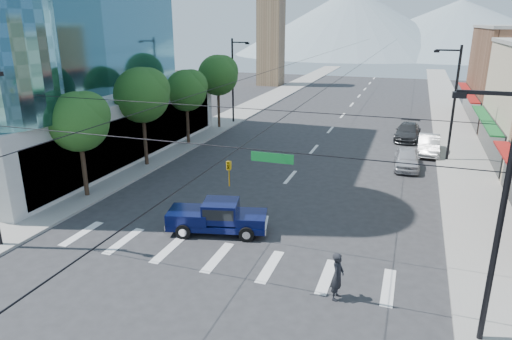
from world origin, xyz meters
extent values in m
plane|color=#28282B|center=(0.00, 0.00, 0.00)|extent=(160.00, 160.00, 0.00)
cube|color=gray|center=(-12.00, 40.00, 0.07)|extent=(4.00, 120.00, 0.15)
cube|color=gray|center=(12.00, 40.00, 0.07)|extent=(4.00, 120.00, 0.15)
cube|color=#B7B7B2|center=(-26.50, 14.00, 2.50)|extent=(29.00, 26.00, 5.00)
cube|color=#8C6B4C|center=(-16.50, 62.00, 9.00)|extent=(4.00, 4.00, 18.00)
cone|color=gray|center=(-15.00, 150.00, 11.00)|extent=(80.00, 80.00, 22.00)
cone|color=gray|center=(20.00, 160.00, 9.00)|extent=(90.00, 90.00, 18.00)
cylinder|color=black|center=(-11.20, 6.00, 2.27)|extent=(0.28, 0.28, 4.55)
sphere|color=#1E4617|center=(-11.20, 6.00, 4.88)|extent=(3.64, 3.64, 3.64)
sphere|color=#1E4617|center=(-10.80, 6.30, 5.28)|extent=(2.86, 2.86, 2.86)
cylinder|color=black|center=(-11.20, 13.00, 2.55)|extent=(0.28, 0.28, 5.11)
sphere|color=#1E4617|center=(-11.20, 13.00, 5.47)|extent=(4.09, 4.09, 4.09)
sphere|color=#1E4617|center=(-10.80, 13.30, 5.88)|extent=(3.21, 3.21, 3.21)
cylinder|color=black|center=(-11.20, 20.00, 2.27)|extent=(0.28, 0.28, 4.55)
sphere|color=#1E4617|center=(-11.20, 20.00, 4.88)|extent=(3.64, 3.64, 3.64)
sphere|color=#1E4617|center=(-10.80, 20.30, 5.28)|extent=(2.86, 2.86, 2.86)
cylinder|color=black|center=(-11.20, 27.00, 2.55)|extent=(0.28, 0.28, 5.11)
sphere|color=#1E4617|center=(-11.20, 27.00, 5.47)|extent=(4.09, 4.09, 4.09)
sphere|color=#1E4617|center=(-10.80, 27.30, 5.88)|extent=(3.21, 3.21, 3.21)
cylinder|color=black|center=(10.80, -1.00, 4.50)|extent=(0.20, 0.20, 9.00)
cylinder|color=black|center=(0.00, -1.00, 6.20)|extent=(21.60, 0.04, 0.04)
imported|color=gold|center=(1.50, -1.00, 5.15)|extent=(0.16, 0.20, 1.00)
cube|color=#0C6626|center=(3.20, -1.00, 5.95)|extent=(1.60, 0.06, 0.35)
cylinder|color=black|center=(-10.80, 30.00, 4.50)|extent=(0.20, 0.20, 9.00)
cube|color=black|center=(-9.90, 30.00, 8.60)|extent=(1.80, 0.12, 0.12)
cube|color=black|center=(-9.10, 30.00, 8.50)|extent=(0.40, 0.25, 0.18)
cylinder|color=black|center=(10.80, 22.00, 4.50)|extent=(0.20, 0.20, 9.00)
cube|color=black|center=(9.90, 22.00, 8.60)|extent=(1.80, 0.12, 0.12)
cube|color=black|center=(9.10, 22.00, 8.50)|extent=(0.40, 0.25, 0.18)
cube|color=#080D3A|center=(-1.28, 4.00, 0.51)|extent=(5.42, 3.02, 0.33)
cube|color=#080D3A|center=(0.48, 4.43, 0.89)|extent=(1.87, 2.07, 0.51)
cube|color=#080D3A|center=(-1.10, 4.04, 1.26)|extent=(2.13, 2.09, 1.03)
cube|color=black|center=(-1.10, 4.04, 1.35)|extent=(1.95, 2.08, 0.56)
cube|color=#080D3A|center=(-2.73, 3.65, 0.93)|extent=(2.52, 2.32, 0.61)
cube|color=silver|center=(1.21, 4.60, 0.51)|extent=(0.52, 1.75, 0.33)
cube|color=silver|center=(-3.78, 3.40, 0.51)|extent=(0.52, 1.75, 0.28)
cylinder|color=black|center=(0.51, 3.52, 0.39)|extent=(0.83, 0.46, 0.78)
cylinder|color=black|center=(0.09, 5.24, 0.39)|extent=(0.83, 0.46, 0.78)
cylinder|color=black|center=(-2.66, 2.76, 0.39)|extent=(0.83, 0.46, 0.78)
cylinder|color=black|center=(-3.08, 4.48, 0.39)|extent=(0.83, 0.46, 0.78)
imported|color=black|center=(5.66, 0.01, 1.00)|extent=(0.56, 0.78, 2.01)
imported|color=#BABABF|center=(7.78, 18.93, 0.77)|extent=(2.01, 4.58, 1.53)
imported|color=silver|center=(9.40, 23.74, 0.79)|extent=(1.74, 4.82, 1.58)
imported|color=#303133|center=(7.60, 28.31, 0.76)|extent=(2.47, 5.38, 1.53)
camera|label=1|loc=(7.80, -16.06, 10.60)|focal=32.00mm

